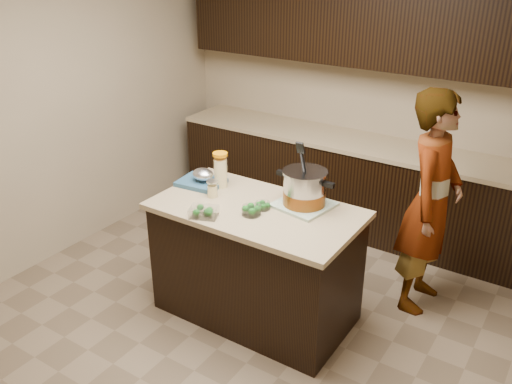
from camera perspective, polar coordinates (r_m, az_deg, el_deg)
ground_plane at (r=4.27m, az=0.00°, el=-12.53°), size 4.00×4.00×0.00m
room_shell at (r=3.50m, az=0.00°, el=10.37°), size 4.04×4.04×2.72m
back_cabinets at (r=5.21m, az=10.60°, el=5.95°), size 3.60×0.63×2.33m
island at (r=4.01m, az=0.00°, el=-7.38°), size 1.46×0.81×0.90m
dish_towel at (r=3.82m, az=5.06°, el=-1.34°), size 0.42×0.42×0.02m
stock_pot at (r=3.77m, az=5.12°, el=0.22°), size 0.44×0.32×0.45m
lemonade_pitcher at (r=4.07m, az=-3.75°, el=2.19°), size 0.13×0.13×0.27m
mason_jar at (r=3.94m, az=-4.61°, el=0.30°), size 0.11×0.11×0.14m
broccoli_tub_left at (r=3.76m, az=0.72°, el=-1.46°), size 0.14×0.14×0.05m
broccoli_tub_right at (r=3.68m, az=-0.49°, el=-2.00°), size 0.17×0.17×0.06m
broccoli_tub_rect at (r=3.67m, az=-5.51°, el=-2.16°), size 0.22×0.19×0.07m
blue_tray at (r=4.15m, az=-5.71°, el=1.32°), size 0.36×0.30×0.13m
person at (r=4.16m, az=17.93°, el=-1.13°), size 0.41×0.62×1.70m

